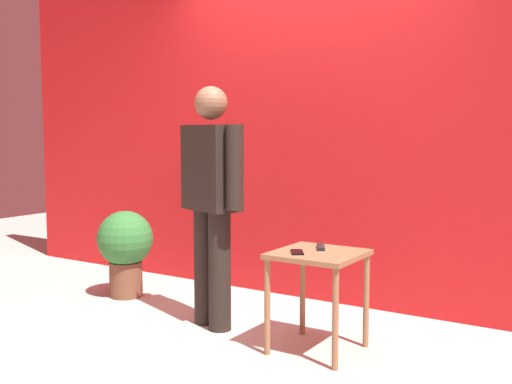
{
  "coord_description": "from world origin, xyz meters",
  "views": [
    {
      "loc": [
        2.2,
        -2.88,
        1.31
      ],
      "look_at": [
        0.01,
        0.55,
        0.91
      ],
      "focal_mm": 43.06,
      "sensor_mm": 36.0,
      "label": 1
    }
  ],
  "objects_px": {
    "tv_remote": "(321,247)",
    "potted_plant": "(125,246)",
    "cell_phone": "(297,252)",
    "standing_person": "(212,194)",
    "side_table": "(318,268)"
  },
  "relations": [
    {
      "from": "tv_remote",
      "to": "potted_plant",
      "type": "distance_m",
      "value": 1.83
    },
    {
      "from": "cell_phone",
      "to": "tv_remote",
      "type": "relative_size",
      "value": 0.85
    },
    {
      "from": "tv_remote",
      "to": "standing_person",
      "type": "bearing_deg",
      "value": 155.96
    },
    {
      "from": "standing_person",
      "to": "cell_phone",
      "type": "height_order",
      "value": "standing_person"
    },
    {
      "from": "side_table",
      "to": "cell_phone",
      "type": "relative_size",
      "value": 4.18
    },
    {
      "from": "cell_phone",
      "to": "tv_remote",
      "type": "xyz_separation_m",
      "value": [
        0.06,
        0.19,
        0.01
      ]
    },
    {
      "from": "side_table",
      "to": "standing_person",
      "type": "bearing_deg",
      "value": 177.67
    },
    {
      "from": "potted_plant",
      "to": "side_table",
      "type": "bearing_deg",
      "value": -8.4
    },
    {
      "from": "side_table",
      "to": "potted_plant",
      "type": "distance_m",
      "value": 1.86
    },
    {
      "from": "side_table",
      "to": "tv_remote",
      "type": "distance_m",
      "value": 0.15
    },
    {
      "from": "cell_phone",
      "to": "potted_plant",
      "type": "bearing_deg",
      "value": 134.93
    },
    {
      "from": "side_table",
      "to": "potted_plant",
      "type": "xyz_separation_m",
      "value": [
        -1.84,
        0.27,
        -0.09
      ]
    },
    {
      "from": "side_table",
      "to": "tv_remote",
      "type": "height_order",
      "value": "tv_remote"
    },
    {
      "from": "standing_person",
      "to": "potted_plant",
      "type": "distance_m",
      "value": 1.17
    },
    {
      "from": "side_table",
      "to": "cell_phone",
      "type": "height_order",
      "value": "cell_phone"
    }
  ]
}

